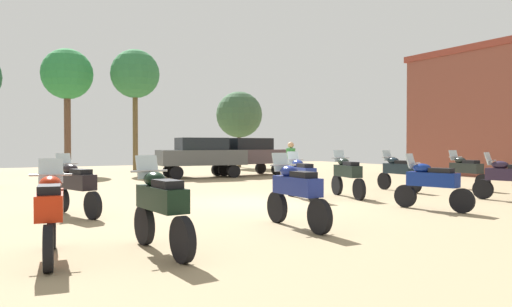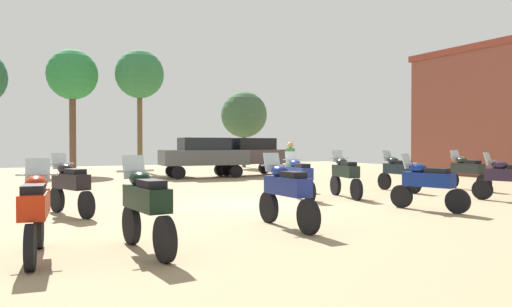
# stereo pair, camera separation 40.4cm
# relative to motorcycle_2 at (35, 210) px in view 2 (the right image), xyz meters

# --- Properties ---
(ground_plane) EXTENTS (44.00, 52.00, 0.02)m
(ground_plane) POSITION_rel_motorcycle_2_xyz_m (6.12, 4.43, -0.73)
(ground_plane) COLOR #998461
(motorcycle_2) EXTENTS (0.66, 2.12, 1.46)m
(motorcycle_2) POSITION_rel_motorcycle_2_xyz_m (0.00, 0.00, 0.00)
(motorcycle_2) COLOR black
(motorcycle_2) RESTS_ON ground
(motorcycle_3) EXTENTS (0.78, 2.18, 1.49)m
(motorcycle_3) POSITION_rel_motorcycle_2_xyz_m (9.20, 4.19, 0.01)
(motorcycle_3) COLOR black
(motorcycle_3) RESTS_ON ground
(motorcycle_4) EXTENTS (0.76, 2.08, 1.44)m
(motorcycle_4) POSITION_rel_motorcycle_2_xyz_m (9.15, 0.86, -0.01)
(motorcycle_4) COLOR black
(motorcycle_4) RESTS_ON ground
(motorcycle_5) EXTENTS (0.69, 2.17, 1.45)m
(motorcycle_5) POSITION_rel_motorcycle_2_xyz_m (7.70, 4.57, -0.00)
(motorcycle_5) COLOR black
(motorcycle_5) RESTS_ON ground
(motorcycle_6) EXTENTS (0.62, 2.10, 1.46)m
(motorcycle_6) POSITION_rel_motorcycle_2_xyz_m (12.15, 4.88, -0.00)
(motorcycle_6) COLOR black
(motorcycle_6) RESTS_ON ground
(motorcycle_7) EXTENTS (0.66, 2.17, 1.45)m
(motorcycle_7) POSITION_rel_motorcycle_2_xyz_m (14.80, 4.09, -0.00)
(motorcycle_7) COLOR black
(motorcycle_7) RESTS_ON ground
(motorcycle_8) EXTENTS (0.62, 2.23, 1.50)m
(motorcycle_8) POSITION_rel_motorcycle_2_xyz_m (4.64, 0.40, 0.02)
(motorcycle_8) COLOR black
(motorcycle_8) RESTS_ON ground
(motorcycle_9) EXTENTS (0.83, 2.12, 1.47)m
(motorcycle_9) POSITION_rel_motorcycle_2_xyz_m (1.07, 4.32, 0.00)
(motorcycle_9) COLOR black
(motorcycle_9) RESTS_ON ground
(motorcycle_10) EXTENTS (0.62, 2.18, 1.50)m
(motorcycle_10) POSITION_rel_motorcycle_2_xyz_m (1.55, -0.40, 0.02)
(motorcycle_10) COLOR black
(motorcycle_10) RESTS_ON ground
(motorcycle_12) EXTENTS (0.77, 2.16, 1.44)m
(motorcycle_12) POSITION_rel_motorcycle_2_xyz_m (12.69, 1.02, -0.01)
(motorcycle_12) COLOR black
(motorcycle_12) RESTS_ON ground
(car_2) EXTENTS (4.46, 2.24, 2.00)m
(car_2) POSITION_rel_motorcycle_2_xyz_m (8.78, 14.77, 0.45)
(car_2) COLOR black
(car_2) RESTS_ON ground
(car_3) EXTENTS (4.50, 2.36, 2.00)m
(car_3) POSITION_rel_motorcycle_2_xyz_m (11.63, 15.18, 0.45)
(car_3) COLOR black
(car_3) RESTS_ON ground
(person_1) EXTENTS (0.48, 0.48, 1.76)m
(person_1) POSITION_rel_motorcycle_2_xyz_m (9.16, 7.33, 0.32)
(person_1) COLOR #322743
(person_1) RESTS_ON ground
(tree_1) EXTENTS (2.99, 2.99, 7.53)m
(tree_1) POSITION_rel_motorcycle_2_xyz_m (7.53, 22.15, 5.25)
(tree_1) COLOR brown
(tree_1) RESTS_ON ground
(tree_2) EXTENTS (3.02, 3.02, 7.39)m
(tree_2) POSITION_rel_motorcycle_2_xyz_m (3.72, 23.20, 5.07)
(tree_2) COLOR brown
(tree_2) RESTS_ON ground
(tree_3) EXTENTS (3.32, 3.32, 5.47)m
(tree_3) POSITION_rel_motorcycle_2_xyz_m (15.42, 23.32, 3.08)
(tree_3) COLOR brown
(tree_3) RESTS_ON ground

